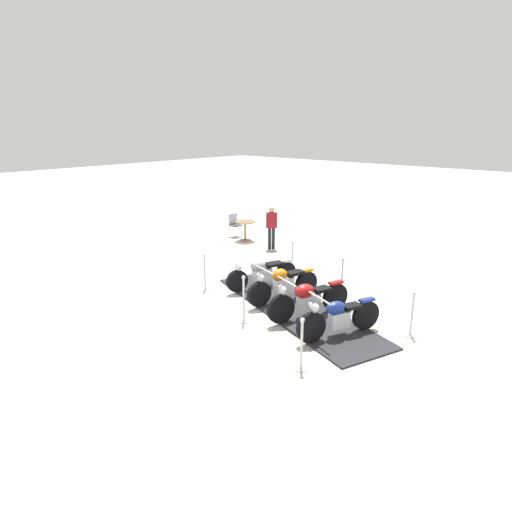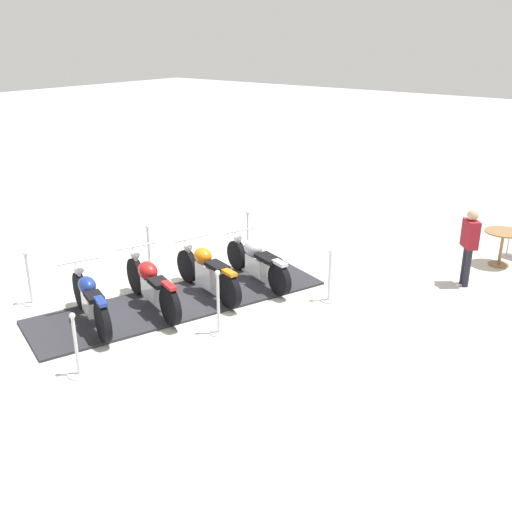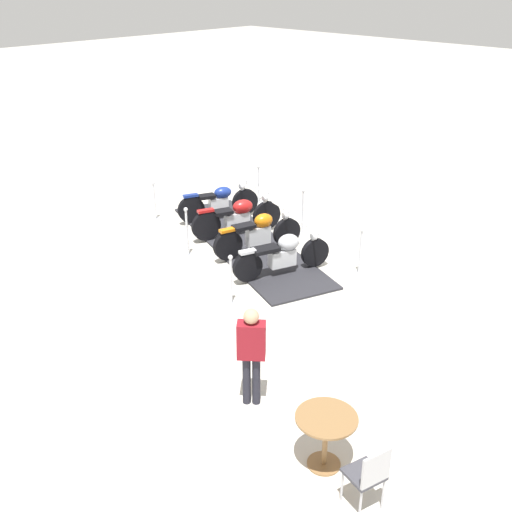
# 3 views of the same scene
# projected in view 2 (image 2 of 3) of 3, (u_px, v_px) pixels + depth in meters

# --- Properties ---
(ground_plane) EXTENTS (80.00, 80.00, 0.00)m
(ground_plane) POSITION_uv_depth(u_px,v_px,m) (181.00, 302.00, 11.10)
(ground_plane) COLOR beige
(display_platform) EXTENTS (3.38, 5.80, 0.04)m
(display_platform) POSITION_uv_depth(u_px,v_px,m) (181.00, 301.00, 11.09)
(display_platform) COLOR #28282D
(display_platform) RESTS_ON ground_plane
(motorcycle_chrome) EXTENTS (2.10, 1.00, 0.91)m
(motorcycle_chrome) POSITION_uv_depth(u_px,v_px,m) (256.00, 260.00, 11.81)
(motorcycle_chrome) COLOR black
(motorcycle_chrome) RESTS_ON display_platform
(motorcycle_copper) EXTENTS (2.10, 0.90, 0.97)m
(motorcycle_copper) POSITION_uv_depth(u_px,v_px,m) (206.00, 271.00, 11.23)
(motorcycle_copper) COLOR black
(motorcycle_copper) RESTS_ON display_platform
(motorcycle_maroon) EXTENTS (2.15, 1.01, 1.01)m
(motorcycle_maroon) POSITION_uv_depth(u_px,v_px,m) (151.00, 283.00, 10.67)
(motorcycle_maroon) COLOR black
(motorcycle_maroon) RESTS_ON display_platform
(motorcycle_navy) EXTENTS (1.99, 1.02, 0.98)m
(motorcycle_navy) POSITION_uv_depth(u_px,v_px,m) (90.00, 299.00, 10.10)
(motorcycle_navy) COLOR black
(motorcycle_navy) RESTS_ON display_platform
(stanchion_left_rear) EXTENTS (0.34, 0.34, 1.02)m
(stanchion_left_rear) POSITION_uv_depth(u_px,v_px,m) (77.00, 356.00, 8.66)
(stanchion_left_rear) COLOR silver
(stanchion_left_rear) RESTS_ON ground_plane
(stanchion_right_rear) EXTENTS (0.30, 0.30, 1.05)m
(stanchion_right_rear) POSITION_uv_depth(u_px,v_px,m) (30.00, 286.00, 10.91)
(stanchion_right_rear) COLOR silver
(stanchion_right_rear) RESTS_ON ground_plane
(stanchion_left_front) EXTENTS (0.29, 0.29, 1.04)m
(stanchion_left_front) POSITION_uv_depth(u_px,v_px,m) (329.00, 283.00, 11.04)
(stanchion_left_front) COLOR silver
(stanchion_left_front) RESTS_ON ground_plane
(stanchion_left_mid) EXTENTS (0.31, 0.31, 1.15)m
(stanchion_left_mid) POSITION_uv_depth(u_px,v_px,m) (218.00, 312.00, 9.83)
(stanchion_left_mid) COLOR silver
(stanchion_left_mid) RESTS_ON ground_plane
(stanchion_right_mid) EXTENTS (0.30, 0.30, 1.14)m
(stanchion_right_mid) POSITION_uv_depth(u_px,v_px,m) (149.00, 259.00, 12.09)
(stanchion_right_mid) COLOR silver
(stanchion_right_mid) RESTS_ON ground_plane
(stanchion_right_front) EXTENTS (0.29, 0.29, 1.05)m
(stanchion_right_front) POSITION_uv_depth(u_px,v_px,m) (248.00, 239.00, 13.30)
(stanchion_right_front) COLOR silver
(stanchion_right_front) RESTS_ON ground_plane
(cafe_table) EXTENTS (0.79, 0.79, 0.77)m
(cafe_table) POSITION_uv_depth(u_px,v_px,m) (503.00, 240.00, 12.66)
(cafe_table) COLOR olive
(cafe_table) RESTS_ON ground_plane
(bystander_person) EXTENTS (0.43, 0.45, 1.58)m
(bystander_person) POSITION_uv_depth(u_px,v_px,m) (469.00, 241.00, 11.52)
(bystander_person) COLOR #23232D
(bystander_person) RESTS_ON ground_plane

